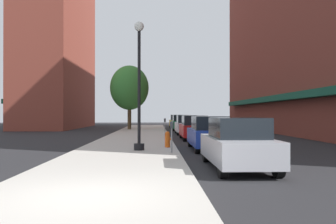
% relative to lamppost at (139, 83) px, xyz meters
% --- Properties ---
extents(ground_plane, '(90.00, 90.00, 0.00)m').
position_rel_lamppost_xyz_m(ground_plane, '(3.40, 9.27, -3.20)').
color(ground_plane, '#232326').
extents(sidewalk_slab, '(4.80, 50.00, 0.12)m').
position_rel_lamppost_xyz_m(sidewalk_slab, '(-0.60, 10.27, -3.14)').
color(sidewalk_slab, '#B7B2A8').
rests_on(sidewalk_slab, ground).
extents(building_far_background, '(6.80, 18.00, 20.86)m').
position_rel_lamppost_xyz_m(building_far_background, '(-11.61, 28.27, 7.21)').
color(building_far_background, brown).
rests_on(building_far_background, ground).
extents(lamppost, '(0.48, 0.48, 5.90)m').
position_rel_lamppost_xyz_m(lamppost, '(0.00, 0.00, 0.00)').
color(lamppost, black).
rests_on(lamppost, sidewalk_slab).
extents(fire_hydrant, '(0.33, 0.26, 0.79)m').
position_rel_lamppost_xyz_m(fire_hydrant, '(1.35, 1.26, -2.68)').
color(fire_hydrant, '#E05614').
rests_on(fire_hydrant, sidewalk_slab).
extents(parking_meter_near, '(0.14, 0.09, 1.31)m').
position_rel_lamppost_xyz_m(parking_meter_near, '(1.45, -1.08, -2.25)').
color(parking_meter_near, slate).
rests_on(parking_meter_near, sidewalk_slab).
extents(parking_meter_far, '(0.14, 0.09, 1.31)m').
position_rel_lamppost_xyz_m(parking_meter_far, '(1.45, 10.12, -2.25)').
color(parking_meter_far, slate).
rests_on(parking_meter_far, sidewalk_slab).
extents(tree_near, '(4.15, 4.15, 6.85)m').
position_rel_lamppost_xyz_m(tree_near, '(-2.08, 21.22, 1.37)').
color(tree_near, '#4C3823').
rests_on(tree_near, sidewalk_slab).
extents(car_silver, '(1.80, 4.30, 1.66)m').
position_rel_lamppost_xyz_m(car_silver, '(3.40, -4.77, -2.39)').
color(car_silver, black).
rests_on(car_silver, ground).
extents(car_blue, '(1.80, 4.30, 1.66)m').
position_rel_lamppost_xyz_m(car_blue, '(3.40, 1.09, -2.39)').
color(car_blue, black).
rests_on(car_blue, ground).
extents(car_red, '(1.80, 4.30, 1.66)m').
position_rel_lamppost_xyz_m(car_red, '(3.40, 7.77, -2.39)').
color(car_red, black).
rests_on(car_red, ground).
extents(car_white, '(1.80, 4.30, 1.66)m').
position_rel_lamppost_xyz_m(car_white, '(3.40, 13.89, -2.39)').
color(car_white, black).
rests_on(car_white, ground).
extents(car_green, '(1.80, 4.30, 1.66)m').
position_rel_lamppost_xyz_m(car_green, '(3.40, 21.13, -2.39)').
color(car_green, black).
rests_on(car_green, ground).
extents(car_yellow, '(1.80, 4.30, 1.66)m').
position_rel_lamppost_xyz_m(car_yellow, '(3.40, 27.19, -2.39)').
color(car_yellow, black).
rests_on(car_yellow, ground).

